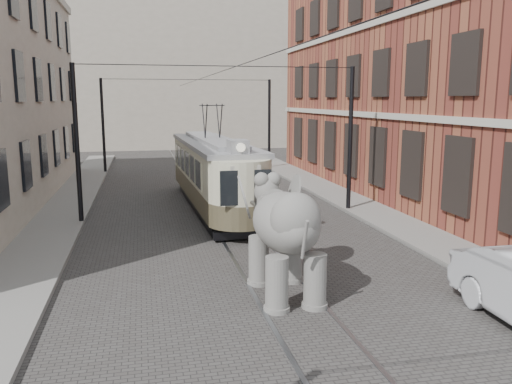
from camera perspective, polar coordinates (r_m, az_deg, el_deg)
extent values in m
plane|color=#3D3A38|center=(15.25, 0.46, -7.75)|extent=(120.00, 120.00, 0.00)
cube|color=slate|center=(17.51, 20.08, -5.75)|extent=(2.00, 60.00, 0.15)
cube|color=slate|center=(15.23, -24.41, -8.41)|extent=(2.00, 60.00, 0.15)
cube|color=maroon|center=(27.21, 19.63, 12.34)|extent=(8.00, 26.00, 12.00)
cube|color=#A19785|center=(54.29, -9.21, 12.47)|extent=(28.00, 10.00, 14.00)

